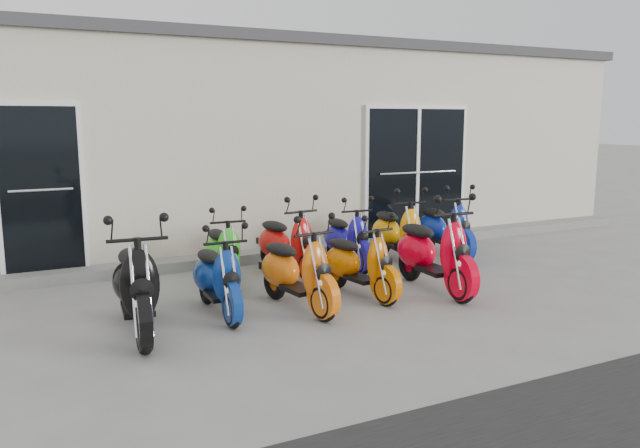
% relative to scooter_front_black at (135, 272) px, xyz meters
% --- Properties ---
extents(ground, '(80.00, 80.00, 0.00)m').
position_rel_scooter_front_black_xyz_m(ground, '(2.52, 0.43, -0.63)').
color(ground, gray).
rests_on(ground, ground).
extents(building, '(14.00, 6.00, 3.20)m').
position_rel_scooter_front_black_xyz_m(building, '(2.52, 5.63, 0.97)').
color(building, beige).
rests_on(building, ground).
extents(roof_cap, '(14.20, 6.20, 0.16)m').
position_rel_scooter_front_black_xyz_m(roof_cap, '(2.52, 5.63, 2.65)').
color(roof_cap, '#3F3F42').
rests_on(roof_cap, building).
extents(front_step, '(14.00, 0.40, 0.15)m').
position_rel_scooter_front_black_xyz_m(front_step, '(2.52, 2.45, -0.55)').
color(front_step, gray).
rests_on(front_step, ground).
extents(door_left, '(1.07, 0.08, 2.22)m').
position_rel_scooter_front_black_xyz_m(door_left, '(-0.68, 2.60, 0.63)').
color(door_left, black).
rests_on(door_left, front_step).
extents(door_right, '(2.02, 0.08, 2.22)m').
position_rel_scooter_front_black_xyz_m(door_right, '(5.12, 2.60, 0.63)').
color(door_right, black).
rests_on(door_right, front_step).
extents(scooter_front_black, '(0.76, 1.75, 1.26)m').
position_rel_scooter_front_black_xyz_m(scooter_front_black, '(0.00, 0.00, 0.00)').
color(scooter_front_black, black).
rests_on(scooter_front_black, ground).
extents(scooter_front_blue, '(0.54, 1.44, 1.06)m').
position_rel_scooter_front_black_xyz_m(scooter_front_blue, '(0.89, 0.22, -0.10)').
color(scooter_front_blue, navy).
rests_on(scooter_front_blue, ground).
extents(scooter_front_orange_a, '(0.76, 1.58, 1.12)m').
position_rel_scooter_front_black_xyz_m(scooter_front_orange_a, '(1.73, 0.02, -0.07)').
color(scooter_front_orange_a, orange).
rests_on(scooter_front_orange_a, ground).
extents(scooter_front_orange_b, '(0.72, 1.48, 1.05)m').
position_rel_scooter_front_black_xyz_m(scooter_front_orange_b, '(2.60, 0.16, -0.11)').
color(scooter_front_orange_b, '#CE6301').
rests_on(scooter_front_orange_b, ground).
extents(scooter_front_red, '(0.70, 1.72, 1.25)m').
position_rel_scooter_front_black_xyz_m(scooter_front_red, '(3.53, -0.04, -0.01)').
color(scooter_front_red, red).
rests_on(scooter_front_red, ground).
extents(scooter_back_green, '(0.61, 1.44, 1.04)m').
position_rel_scooter_front_black_xyz_m(scooter_back_green, '(1.36, 1.53, -0.11)').
color(scooter_back_green, '#36D023').
rests_on(scooter_back_green, ground).
extents(scooter_back_red, '(0.76, 1.59, 1.13)m').
position_rel_scooter_front_black_xyz_m(scooter_back_red, '(2.24, 1.46, -0.06)').
color(scooter_back_red, red).
rests_on(scooter_back_red, ground).
extents(scooter_back_blue, '(0.62, 1.47, 1.06)m').
position_rel_scooter_front_black_xyz_m(scooter_back_blue, '(3.18, 1.51, -0.10)').
color(scooter_back_blue, '#17119C').
rests_on(scooter_back_blue, ground).
extents(scooter_back_yellow, '(0.71, 1.60, 1.15)m').
position_rel_scooter_front_black_xyz_m(scooter_back_yellow, '(4.00, 1.45, -0.06)').
color(scooter_back_yellow, '#FFA406').
rests_on(scooter_back_yellow, ground).
extents(scooter_back_extra, '(0.71, 1.60, 1.15)m').
position_rel_scooter_front_black_xyz_m(scooter_back_extra, '(4.85, 1.45, -0.06)').
color(scooter_back_extra, '#0D2694').
rests_on(scooter_back_extra, ground).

